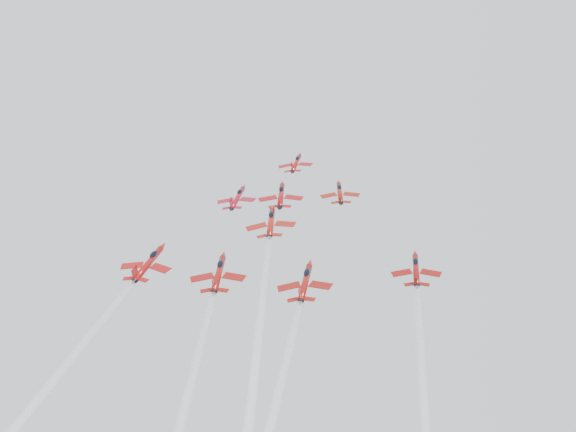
# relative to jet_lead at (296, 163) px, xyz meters

# --- Properties ---
(jet_lead) EXTENTS (8.73, 10.69, 8.32)m
(jet_lead) POSITION_rel_jet_lead_xyz_m (0.00, 0.00, 0.00)
(jet_lead) COLOR #A91011
(jet_row2_left) EXTENTS (9.14, 11.18, 8.71)m
(jet_row2_left) POSITION_rel_jet_lead_xyz_m (-11.42, -14.12, -10.83)
(jet_row2_left) COLOR #AD1021
(jet_row2_center) EXTENTS (10.08, 12.33, 9.61)m
(jet_row2_center) POSITION_rel_jet_lead_xyz_m (-1.62, -13.63, -10.45)
(jet_row2_center) COLOR #A40F13
(jet_row2_right) EXTENTS (8.84, 10.81, 8.42)m
(jet_row2_right) POSITION_rel_jet_lead_xyz_m (11.42, -13.14, -10.08)
(jet_row2_right) COLOR maroon
(jet_center) EXTENTS (10.52, 91.72, 70.83)m
(jet_center) POSITION_rel_jet_lead_xyz_m (-2.24, -63.70, -48.95)
(jet_center) COLOR #A71B0F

